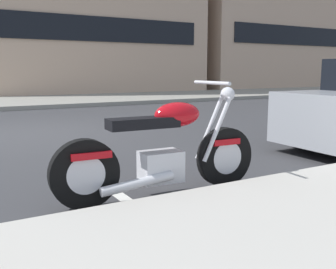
{
  "coord_description": "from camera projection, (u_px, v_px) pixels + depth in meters",
  "views": [
    {
      "loc": [
        -1.42,
        -7.72,
        1.22
      ],
      "look_at": [
        0.47,
        -4.42,
        0.59
      ],
      "focal_mm": 41.79,
      "sensor_mm": 36.0,
      "label": 1
    }
  ],
  "objects": [
    {
      "name": "ground_plane",
      "position": [
        32.0,
        134.0,
        7.51
      ],
      "size": [
        260.0,
        260.0,
        0.0
      ],
      "primitive_type": "plane",
      "color": "#333335"
    },
    {
      "name": "sidewalk_far_curb",
      "position": [
        252.0,
        93.0,
        19.57
      ],
      "size": [
        120.0,
        5.0,
        0.14
      ],
      "primitive_type": "cube",
      "color": "gray",
      "rests_on": "ground"
    },
    {
      "name": "parking_stall_stripe",
      "position": [
        114.0,
        191.0,
        3.97
      ],
      "size": [
        0.12,
        2.2,
        0.01
      ],
      "primitive_type": "cube",
      "color": "silver",
      "rests_on": "ground"
    },
    {
      "name": "parked_motorcycle",
      "position": [
        163.0,
        153.0,
        3.77
      ],
      "size": [
        2.13,
        0.62,
        1.11
      ],
      "rotation": [
        0.0,
        0.0,
        -0.05
      ],
      "color": "black",
      "rests_on": "ground"
    }
  ]
}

